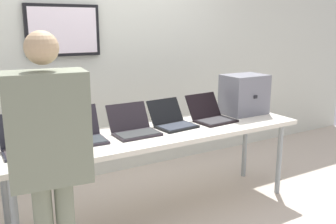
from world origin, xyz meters
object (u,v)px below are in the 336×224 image
workbench (159,137)px  person (49,147)px  laptop_station_4 (211,115)px  equipment_box (244,94)px  laptop_station_3 (172,121)px  laptop_station_0 (24,143)px  coffee_mug (72,151)px  laptop_station_2 (134,127)px  laptop_station_1 (82,134)px

workbench → person: size_ratio=1.63×
laptop_station_4 → person: person is taller
equipment_box → laptop_station_3: (-0.89, -0.05, -0.15)m
laptop_station_3 → person: size_ratio=0.24×
laptop_station_0 → laptop_station_3: 1.27m
laptop_station_4 → person: (-1.65, -0.68, 0.16)m
laptop_station_0 → person: (0.03, -0.66, 0.15)m
laptop_station_3 → person: 1.42m
coffee_mug → laptop_station_4: bearing=12.1°
workbench → laptop_station_2: size_ratio=7.27×
laptop_station_2 → coffee_mug: laptop_station_2 is taller
workbench → person: person is taller
laptop_station_3 → person: (-1.23, -0.69, 0.16)m
workbench → laptop_station_2: (-0.22, 0.04, 0.11)m
equipment_box → laptop_station_4: (-0.47, -0.07, -0.14)m
laptop_station_3 → laptop_station_4: size_ratio=0.96×
laptop_station_2 → laptop_station_3: laptop_station_2 is taller
laptop_station_0 → laptop_station_2: laptop_station_0 is taller
laptop_station_0 → laptop_station_1: bearing=4.1°
equipment_box → laptop_station_0: bearing=-177.9°
laptop_station_4 → laptop_station_1: bearing=179.3°
laptop_station_3 → coffee_mug: 1.05m
equipment_box → laptop_station_2: equipment_box is taller
workbench → laptop_station_3: 0.22m
equipment_box → coffee_mug: size_ratio=4.93×
laptop_station_2 → laptop_station_3: 0.40m
workbench → laptop_station_3: bearing=21.6°
laptop_station_1 → person: size_ratio=0.23×
laptop_station_0 → laptop_station_3: size_ratio=0.79×
laptop_station_0 → laptop_station_2: size_ratio=0.84×
laptop_station_4 → coffee_mug: laptop_station_4 is taller
workbench → laptop_station_1: (-0.65, 0.07, 0.11)m
laptop_station_4 → coffee_mug: (-1.42, -0.31, -0.01)m
laptop_station_0 → laptop_station_3: laptop_station_0 is taller
laptop_station_0 → laptop_station_4: (1.69, 0.02, -0.01)m
person → coffee_mug: (0.23, 0.37, -0.17)m
laptop_station_4 → laptop_station_2: bearing=-179.0°
workbench → coffee_mug: bearing=-163.1°
laptop_station_3 → coffee_mug: laptop_station_3 is taller
workbench → laptop_station_4: laptop_station_4 is taller
laptop_station_1 → laptop_station_3: size_ratio=0.95×
laptop_station_0 → laptop_station_3: (1.27, 0.03, -0.01)m
equipment_box → laptop_station_3: 0.90m
workbench → equipment_box: (1.07, 0.12, 0.25)m
laptop_station_2 → laptop_station_3: size_ratio=0.95×
laptop_station_3 → laptop_station_4: laptop_station_4 is taller
laptop_station_2 → laptop_station_0: bearing=-179.9°
laptop_station_0 → laptop_station_4: size_ratio=0.76×
laptop_station_1 → laptop_station_3: 0.83m
laptop_station_0 → coffee_mug: (0.27, -0.29, -0.02)m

